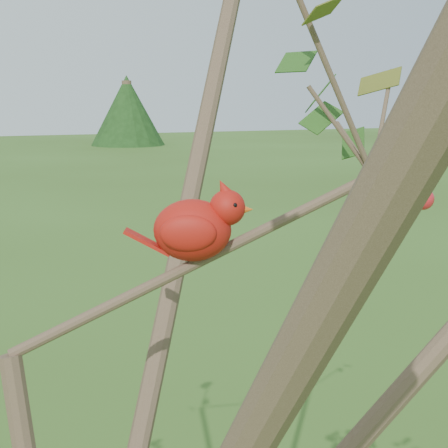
% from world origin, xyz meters
% --- Properties ---
extents(crabapple_tree, '(2.35, 2.05, 2.95)m').
position_xyz_m(crabapple_tree, '(0.03, -0.02, 2.12)').
color(crabapple_tree, '#463525').
rests_on(crabapple_tree, ground).
extents(cardinal, '(0.20, 0.13, 0.14)m').
position_xyz_m(cardinal, '(0.24, 0.07, 2.13)').
color(cardinal, '#A8160E').
rests_on(cardinal, ground).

